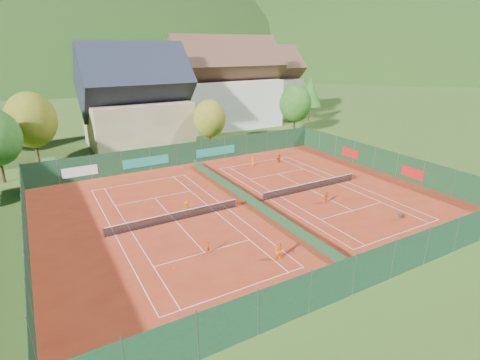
% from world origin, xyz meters
% --- Properties ---
extents(ground, '(600.00, 600.00, 0.00)m').
position_xyz_m(ground, '(0.00, 0.00, -0.02)').
color(ground, '#2F5019').
rests_on(ground, ground).
extents(clay_pad, '(40.00, 32.00, 0.01)m').
position_xyz_m(clay_pad, '(0.00, 0.00, 0.01)').
color(clay_pad, '#A02E17').
rests_on(clay_pad, ground).
extents(court_markings_left, '(11.03, 23.83, 0.00)m').
position_xyz_m(court_markings_left, '(-8.00, 0.00, 0.01)').
color(court_markings_left, white).
rests_on(court_markings_left, ground).
extents(court_markings_right, '(11.03, 23.83, 0.00)m').
position_xyz_m(court_markings_right, '(8.00, 0.00, 0.01)').
color(court_markings_right, white).
rests_on(court_markings_right, ground).
extents(tennis_net_left, '(13.30, 0.10, 1.02)m').
position_xyz_m(tennis_net_left, '(-7.85, 0.00, 0.51)').
color(tennis_net_left, '#59595B').
rests_on(tennis_net_left, ground).
extents(tennis_net_right, '(13.30, 0.10, 1.02)m').
position_xyz_m(tennis_net_right, '(8.15, 0.00, 0.51)').
color(tennis_net_right, '#59595B').
rests_on(tennis_net_right, ground).
extents(court_divider, '(0.03, 28.80, 1.00)m').
position_xyz_m(court_divider, '(0.00, 0.00, 0.50)').
color(court_divider, '#163D1E').
rests_on(court_divider, ground).
extents(fence_north, '(40.00, 0.10, 3.00)m').
position_xyz_m(fence_north, '(-0.46, 15.99, 1.47)').
color(fence_north, '#143920').
rests_on(fence_north, ground).
extents(fence_south, '(40.00, 0.04, 3.00)m').
position_xyz_m(fence_south, '(0.00, -16.00, 1.50)').
color(fence_south, '#153A23').
rests_on(fence_south, ground).
extents(fence_west, '(0.04, 32.00, 3.00)m').
position_xyz_m(fence_west, '(-20.00, 0.00, 1.50)').
color(fence_west, '#133620').
rests_on(fence_west, ground).
extents(fence_east, '(0.09, 32.00, 3.00)m').
position_xyz_m(fence_east, '(20.00, 0.05, 1.48)').
color(fence_east, '#123419').
rests_on(fence_east, ground).
extents(chalet, '(16.20, 12.00, 16.00)m').
position_xyz_m(chalet, '(-3.00, 30.00, 6.62)').
color(chalet, '#C1B288').
rests_on(chalet, ground).
extents(hotel_block_a, '(21.60, 11.00, 17.25)m').
position_xyz_m(hotel_block_a, '(16.00, 36.00, 7.38)').
color(hotel_block_a, silver).
rests_on(hotel_block_a, ground).
extents(hotel_block_b, '(17.28, 10.00, 15.50)m').
position_xyz_m(hotel_block_b, '(30.00, 44.00, 6.62)').
color(hotel_block_b, silver).
rests_on(hotel_block_b, ground).
extents(tree_west_mid, '(6.44, 6.44, 9.78)m').
position_xyz_m(tree_west_mid, '(-18.00, 26.00, 6.07)').
color(tree_west_mid, '#402A17').
rests_on(tree_west_mid, ground).
extents(tree_center, '(5.01, 5.01, 7.60)m').
position_xyz_m(tree_center, '(6.00, 22.00, 4.72)').
color(tree_center, '#4D351B').
rests_on(tree_center, ground).
extents(tree_east_front, '(5.72, 5.72, 8.69)m').
position_xyz_m(tree_east_front, '(24.00, 24.00, 5.39)').
color(tree_east_front, '#402517').
rests_on(tree_east_front, ground).
extents(tree_east_mid, '(5.04, 5.04, 9.00)m').
position_xyz_m(tree_east_mid, '(34.00, 32.00, 6.06)').
color(tree_east_mid, '#412A17').
rests_on(tree_east_mid, ground).
extents(tree_east_back, '(7.15, 7.15, 10.86)m').
position_xyz_m(tree_east_back, '(26.00, 40.00, 6.74)').
color(tree_east_back, '#4B311B').
rests_on(tree_east_back, ground).
extents(mountain_backdrop, '(820.00, 530.00, 242.00)m').
position_xyz_m(mountain_backdrop, '(28.54, 233.48, -39.64)').
color(mountain_backdrop, black).
rests_on(mountain_backdrop, ground).
extents(ball_hopper, '(0.34, 0.34, 0.80)m').
position_xyz_m(ball_hopper, '(10.18, -10.16, 0.56)').
color(ball_hopper, slate).
rests_on(ball_hopper, ground).
extents(loose_ball_0, '(0.07, 0.07, 0.07)m').
position_xyz_m(loose_ball_0, '(-10.88, -7.31, 0.03)').
color(loose_ball_0, '#CCD833').
rests_on(loose_ball_0, ground).
extents(loose_ball_1, '(0.07, 0.07, 0.07)m').
position_xyz_m(loose_ball_1, '(3.05, -10.79, 0.03)').
color(loose_ball_1, '#CCD833').
rests_on(loose_ball_1, ground).
extents(loose_ball_2, '(0.07, 0.07, 0.07)m').
position_xyz_m(loose_ball_2, '(4.44, 4.41, 0.03)').
color(loose_ball_2, '#CCD833').
rests_on(loose_ball_2, ground).
extents(player_left_near, '(0.50, 0.39, 1.19)m').
position_xyz_m(player_left_near, '(-7.84, -6.73, 0.60)').
color(player_left_near, '#CA4711').
rests_on(player_left_near, ground).
extents(player_left_mid, '(0.97, 0.94, 1.57)m').
position_xyz_m(player_left_mid, '(-3.60, -10.27, 0.79)').
color(player_left_mid, orange).
rests_on(player_left_mid, ground).
extents(player_left_far, '(1.00, 0.67, 1.44)m').
position_xyz_m(player_left_far, '(-6.60, 0.74, 0.72)').
color(player_left_far, orange).
rests_on(player_left_far, ground).
extents(player_right_near, '(0.87, 0.54, 1.38)m').
position_xyz_m(player_right_near, '(6.83, -3.79, 0.69)').
color(player_right_near, '#E15514').
rests_on(player_right_near, ground).
extents(player_right_far_a, '(0.66, 0.46, 1.29)m').
position_xyz_m(player_right_far_a, '(7.01, 10.83, 0.65)').
color(player_right_far_a, orange).
rests_on(player_right_far_a, ground).
extents(player_right_far_b, '(1.28, 0.86, 1.33)m').
position_xyz_m(player_right_far_b, '(10.82, 10.17, 0.66)').
color(player_right_far_b, '#DB4C13').
rests_on(player_right_far_b, ground).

